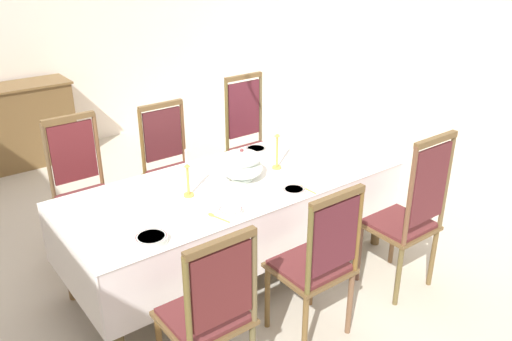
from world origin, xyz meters
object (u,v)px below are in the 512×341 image
bowl_near_left (294,191)px  bowl_near_right (231,210)px  bowl_far_right (256,150)px  dining_table (235,191)px  candlestick_east (277,149)px  chair_north_b (172,165)px  soup_tureen (242,165)px  chair_north_c (252,139)px  spoon_secondary (214,216)px  bowl_far_left (151,239)px  spoon_primary (303,187)px  candlestick_west (188,178)px  chair_south_c (410,214)px  chair_south_b (317,261)px  chair_south_a (210,312)px  sideboard (5,128)px  chair_north_a (83,187)px

bowl_near_left → bowl_near_right: 0.50m
bowl_far_right → bowl_near_right: bearing=-135.8°
dining_table → bowl_near_right: bowl_near_right is taller
candlestick_east → bowl_far_right: (0.07, 0.36, -0.14)m
bowl_near_left → candlestick_east: bearing=66.5°
chair_north_b → soup_tureen: chair_north_b is taller
chair_north_c → dining_table: bearing=47.9°
bowl_far_right → spoon_secondary: bowl_far_right is taller
bowl_far_left → bowl_near_left: bearing=-0.7°
bowl_far_right → spoon_primary: 0.74m
dining_table → soup_tureen: bearing=-0.0°
candlestick_east → candlestick_west: bearing=180.0°
chair_north_b → chair_south_c: chair_south_c is taller
dining_table → chair_south_b: (-0.03, -0.90, -0.11)m
chair_south_a → spoon_secondary: 0.71m
candlestick_west → candlestick_east: size_ratio=0.89×
chair_south_c → spoon_secondary: size_ratio=6.94×
candlestick_east → sideboard: candlestick_east is taller
chair_south_b → soup_tureen: size_ratio=3.52×
chair_north_c → candlestick_east: chair_north_c is taller
chair_north_b → bowl_near_left: (0.24, -1.30, 0.20)m
candlestick_west → bowl_near_left: size_ratio=2.21×
chair_north_b → bowl_far_right: size_ratio=6.30×
chair_south_a → bowl_far_right: (1.26, 1.26, 0.21)m
chair_south_a → chair_north_a: chair_north_a is taller
chair_north_a → candlestick_west: (0.41, -0.91, 0.30)m
sideboard → chair_south_c: bearing=112.8°
candlestick_east → spoon_secondary: bearing=-156.6°
candlestick_west → bowl_near_right: size_ratio=2.21×
chair_south_a → chair_north_c: 2.43m
spoon_secondary → sideboard: 3.48m
chair_north_b → bowl_near_left: 1.34m
chair_south_c → bowl_near_right: bearing=153.9°
candlestick_west → sideboard: bearing=98.8°
sideboard → bowl_far_right: bearing=115.8°
sideboard → chair_south_a: bearing=90.9°
bowl_near_right → spoon_primary: (0.61, -0.00, -0.01)m
candlestick_east → chair_south_c: bearing=-64.3°
chair_south_b → bowl_far_left: chair_south_b is taller
chair_north_b → bowl_far_left: bearing=57.4°
soup_tureen → candlestick_west: bearing=180.0°
chair_south_c → spoon_secondary: 1.36m
chair_north_b → candlestick_west: bearing=68.7°
chair_north_b → candlestick_east: 1.05m
chair_north_c → bowl_far_left: (-1.68, -1.29, 0.17)m
chair_south_b → spoon_primary: 0.67m
bowl_near_left → bowl_near_right: bowl_near_left is taller
chair_north_a → spoon_primary: size_ratio=6.32×
bowl_near_left → sideboard: size_ratio=0.11×
candlestick_west → spoon_primary: bearing=-27.8°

